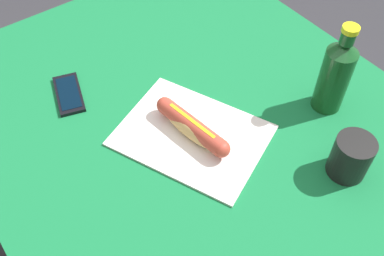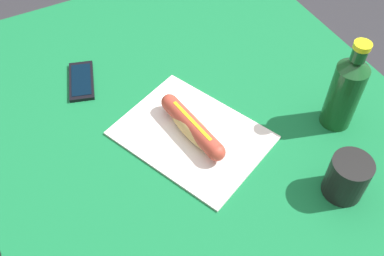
{
  "view_description": "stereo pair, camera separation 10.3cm",
  "coord_description": "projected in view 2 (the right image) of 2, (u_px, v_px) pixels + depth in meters",
  "views": [
    {
      "loc": [
        0.6,
        -0.43,
        1.57
      ],
      "look_at": [
        0.08,
        -0.04,
        0.77
      ],
      "focal_mm": 41.5,
      "sensor_mm": 36.0,
      "label": 1
    },
    {
      "loc": [
        0.66,
        -0.34,
        1.57
      ],
      "look_at": [
        0.08,
        -0.04,
        0.77
      ],
      "focal_mm": 41.5,
      "sensor_mm": 36.0,
      "label": 2
    }
  ],
  "objects": [
    {
      "name": "hot_dog",
      "position": [
        192.0,
        127.0,
        1.02
      ],
      "size": [
        0.22,
        0.07,
        0.05
      ],
      "color": "tan",
      "rests_on": "paper_wrapper"
    },
    {
      "name": "drinking_cup",
      "position": [
        347.0,
        177.0,
        0.92
      ],
      "size": [
        0.09,
        0.09,
        0.1
      ],
      "primitive_type": "cylinder",
      "color": "black",
      "rests_on": "dining_table"
    },
    {
      "name": "dining_table",
      "position": [
        192.0,
        138.0,
        1.2
      ],
      "size": [
        1.17,
        1.01,
        0.74
      ],
      "color": "brown",
      "rests_on": "ground"
    },
    {
      "name": "paper_wrapper",
      "position": [
        192.0,
        135.0,
        1.05
      ],
      "size": [
        0.41,
        0.37,
        0.01
      ],
      "primitive_type": "cube",
      "rotation": [
        0.0,
        0.0,
        0.42
      ],
      "color": "silver",
      "rests_on": "dining_table"
    },
    {
      "name": "soda_bottle",
      "position": [
        346.0,
        91.0,
        1.0
      ],
      "size": [
        0.07,
        0.07,
        0.24
      ],
      "color": "#14471E",
      "rests_on": "dining_table"
    },
    {
      "name": "cell_phone",
      "position": [
        81.0,
        81.0,
        1.16
      ],
      "size": [
        0.15,
        0.1,
        0.01
      ],
      "color": "black",
      "rests_on": "dining_table"
    },
    {
      "name": "ground_plane",
      "position": [
        192.0,
        240.0,
        1.68
      ],
      "size": [
        6.0,
        6.0,
        0.0
      ],
      "primitive_type": "plane",
      "color": "#2D2D33",
      "rests_on": "ground"
    }
  ]
}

